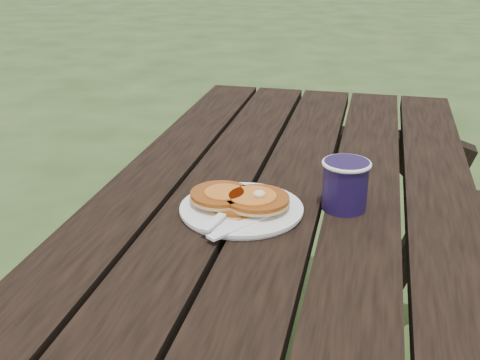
# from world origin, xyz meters

# --- Properties ---
(plate) EXTENTS (0.30, 0.30, 0.01)m
(plate) POSITION_xyz_m (-0.07, -0.03, 0.76)
(plate) COLOR white
(plate) RESTS_ON picnic_table
(pancake_stack) EXTENTS (0.19, 0.12, 0.04)m
(pancake_stack) POSITION_xyz_m (-0.07, -0.03, 0.77)
(pancake_stack) COLOR #944610
(pancake_stack) RESTS_ON plate
(knife) EXTENTS (0.12, 0.16, 0.00)m
(knife) POSITION_xyz_m (-0.04, -0.09, 0.76)
(knife) COLOR white
(knife) RESTS_ON plate
(fork) EXTENTS (0.06, 0.16, 0.01)m
(fork) POSITION_xyz_m (-0.10, -0.10, 0.77)
(fork) COLOR white
(fork) RESTS_ON plate
(coffee_cup) EXTENTS (0.09, 0.09, 0.10)m
(coffee_cup) POSITION_xyz_m (0.12, 0.03, 0.80)
(coffee_cup) COLOR #180E35
(coffee_cup) RESTS_ON picnic_table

